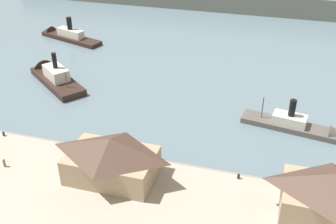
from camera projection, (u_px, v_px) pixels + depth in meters
ground_plane at (123, 147)px, 81.76m from camera, size 320.00×320.00×0.00m
quay_promenade at (71, 221)px, 63.22m from camera, size 110.00×36.00×1.20m
seawall_edge at (116, 155)px, 78.52m from camera, size 110.00×0.80×1.00m
ferry_shed_west_terminal at (111, 158)px, 69.72m from camera, size 15.44×10.18×8.00m
ferry_shed_central_terminal at (333, 195)px, 61.12m from camera, size 15.26×10.26×8.45m
pedestrian_by_tram at (4, 163)px, 73.78m from camera, size 0.44×0.44×1.79m
mooring_post_west at (4, 134)px, 82.77m from camera, size 0.44×0.44×0.90m
mooring_post_center_east at (239, 176)px, 71.03m from camera, size 0.44×0.44×0.90m
ferry_approaching_east at (301, 127)px, 86.20m from camera, size 22.38×7.74×8.43m
ferry_outer_harbor at (53, 75)px, 107.78m from camera, size 22.25×18.91×10.87m
ferry_departing_north at (64, 35)px, 136.08m from camera, size 25.70×12.29×9.46m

